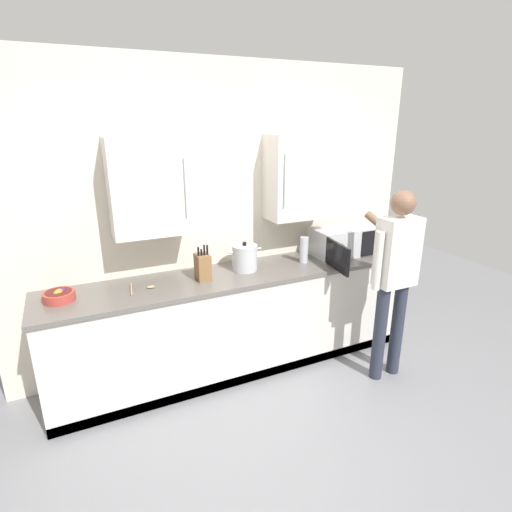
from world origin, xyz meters
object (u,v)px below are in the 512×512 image
knife_block (203,267)px  fruit_bowl (59,295)px  microwave_oven (339,242)px  person_figure (394,271)px  wooden_spoon (141,288)px  stock_pot (245,258)px  thermos_flask (304,250)px

knife_block → fruit_bowl: 1.11m
microwave_oven → fruit_bowl: (-2.53, 0.01, -0.09)m
person_figure → fruit_bowl: bearing=163.9°
wooden_spoon → fruit_bowl: fruit_bowl is taller
microwave_oven → stock_pot: bearing=179.2°
thermos_flask → stock_pot: (-0.59, 0.05, -0.01)m
person_figure → microwave_oven: bearing=92.9°
stock_pot → knife_block: knife_block is taller
microwave_oven → wooden_spoon: bearing=-179.0°
thermos_flask → person_figure: person_figure is taller
wooden_spoon → person_figure: 2.10m
stock_pot → person_figure: 1.29m
wooden_spoon → person_figure: bearing=-19.5°
thermos_flask → stock_pot: bearing=175.3°
wooden_spoon → knife_block: size_ratio=0.78×
wooden_spoon → person_figure: size_ratio=0.14×
fruit_bowl → wooden_spoon: bearing=-3.9°
microwave_oven → wooden_spoon: size_ratio=3.09×
stock_pot → knife_block: bearing=-171.9°
thermos_flask → person_figure: bearing=-56.5°
wooden_spoon → fruit_bowl: (-0.59, 0.04, 0.03)m
thermos_flask → knife_block: 1.00m
fruit_bowl → stock_pot: bearing=0.3°
stock_pot → fruit_bowl: size_ratio=1.42×
knife_block → thermos_flask: bearing=0.5°
microwave_oven → wooden_spoon: 1.95m
person_figure → wooden_spoon: bearing=160.5°
microwave_oven → thermos_flask: (-0.43, -0.04, -0.01)m
thermos_flask → fruit_bowl: 2.11m
thermos_flask → fruit_bowl: (-2.11, 0.04, -0.08)m
microwave_oven → knife_block: bearing=-178.2°
thermos_flask → person_figure: 0.84m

